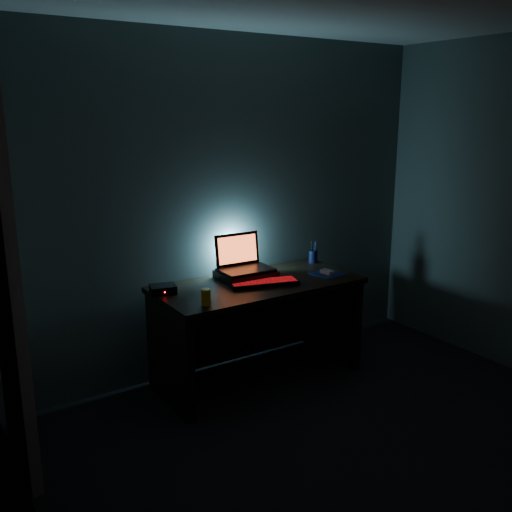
{
  "coord_description": "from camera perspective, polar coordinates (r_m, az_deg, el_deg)",
  "views": [
    {
      "loc": [
        -2.16,
        -1.68,
        1.95
      ],
      "look_at": [
        -0.05,
        1.57,
        0.96
      ],
      "focal_mm": 40.0,
      "sensor_mm": 36.0,
      "label": 1
    }
  ],
  "objects": [
    {
      "name": "laptop",
      "position": [
        4.22,
        -1.37,
        -0.54
      ],
      "size": [
        0.39,
        0.3,
        0.26
      ],
      "rotation": [
        0.0,
        0.0,
        -0.03
      ],
      "color": "black",
      "rests_on": "riser"
    },
    {
      "name": "mousepad",
      "position": [
        4.35,
        7.12,
        -1.79
      ],
      "size": [
        0.25,
        0.23,
        0.0
      ],
      "primitive_type": "cube",
      "rotation": [
        0.0,
        0.0,
        0.14
      ],
      "color": "#0B1C52",
      "rests_on": "desk"
    },
    {
      "name": "desk",
      "position": [
        4.24,
        -0.21,
        -5.8
      ],
      "size": [
        1.5,
        0.7,
        0.75
      ],
      "color": "black",
      "rests_on": "ground"
    },
    {
      "name": "keyboard",
      "position": [
        4.06,
        0.77,
        -2.69
      ],
      "size": [
        0.52,
        0.28,
        0.03
      ],
      "rotation": [
        0.0,
        0.0,
        -0.27
      ],
      "color": "black",
      "rests_on": "desk"
    },
    {
      "name": "curtain",
      "position": [
        3.23,
        -23.97,
        -1.31
      ],
      "size": [
        0.06,
        0.65,
        2.3
      ],
      "primitive_type": "cube",
      "color": "beige",
      "rests_on": "ground"
    },
    {
      "name": "router",
      "position": [
        3.92,
        -9.29,
        -3.3
      ],
      "size": [
        0.2,
        0.17,
        0.06
      ],
      "rotation": [
        0.0,
        0.0,
        -0.24
      ],
      "color": "black",
      "rests_on": "desk"
    },
    {
      "name": "juice_glass",
      "position": [
        3.65,
        -5.03,
        -4.1
      ],
      "size": [
        0.08,
        0.08,
        0.11
      ],
      "primitive_type": "cylinder",
      "rotation": [
        0.0,
        0.0,
        -0.29
      ],
      "color": "#FBAD0D",
      "rests_on": "desk"
    },
    {
      "name": "pen_cup",
      "position": [
        4.66,
        5.73,
        -0.05
      ],
      "size": [
        0.09,
        0.09,
        0.1
      ],
      "primitive_type": "cylinder",
      "rotation": [
        0.0,
        0.0,
        0.36
      ],
      "color": "black",
      "rests_on": "desk"
    },
    {
      "name": "room",
      "position": [
        2.82,
        18.5,
        -0.83
      ],
      "size": [
        3.5,
        4.0,
        2.5
      ],
      "color": "black",
      "rests_on": "ground"
    },
    {
      "name": "mouse",
      "position": [
        4.35,
        7.13,
        -1.58
      ],
      "size": [
        0.07,
        0.1,
        0.03
      ],
      "primitive_type": "cube",
      "rotation": [
        0.0,
        0.0,
        0.14
      ],
      "color": "gray",
      "rests_on": "mousepad"
    },
    {
      "name": "riser",
      "position": [
        4.2,
        -1.02,
        -1.88
      ],
      "size": [
        0.41,
        0.31,
        0.06
      ],
      "primitive_type": "cube",
      "rotation": [
        0.0,
        0.0,
        -0.03
      ],
      "color": "black",
      "rests_on": "desk"
    }
  ]
}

